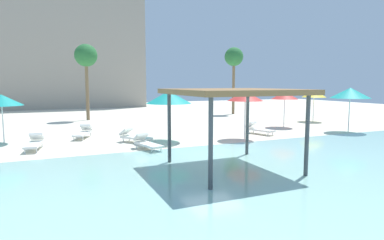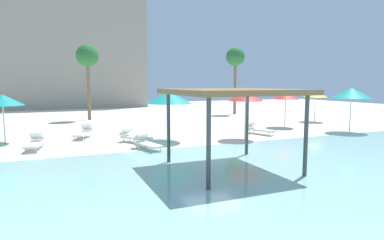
# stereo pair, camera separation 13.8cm
# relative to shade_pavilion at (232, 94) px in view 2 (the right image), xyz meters

# --- Properties ---
(ground_plane) EXTENTS (80.00, 80.00, 0.00)m
(ground_plane) POSITION_rel_shade_pavilion_xyz_m (0.68, 2.82, -2.76)
(ground_plane) COLOR beige
(lagoon_water) EXTENTS (44.00, 13.50, 0.04)m
(lagoon_water) POSITION_rel_shade_pavilion_xyz_m (0.68, -2.43, -2.74)
(lagoon_water) COLOR #99D1C6
(lagoon_water) RESTS_ON ground
(shade_pavilion) EXTENTS (4.29, 4.29, 2.94)m
(shade_pavilion) POSITION_rel_shade_pavilion_xyz_m (0.00, 0.00, 0.00)
(shade_pavilion) COLOR #42474C
(shade_pavilion) RESTS_ON ground
(beach_umbrella_yellow_1) EXTENTS (1.95, 1.95, 2.54)m
(beach_umbrella_yellow_1) POSITION_rel_shade_pavilion_xyz_m (13.92, 10.46, -0.48)
(beach_umbrella_yellow_1) COLOR silver
(beach_umbrella_yellow_1) RESTS_ON ground
(beach_umbrella_red_3) EXTENTS (1.92, 1.92, 2.55)m
(beach_umbrella_red_3) POSITION_rel_shade_pavilion_xyz_m (9.38, 8.61, -0.48)
(beach_umbrella_red_3) COLOR silver
(beach_umbrella_red_3) RESTS_ON ground
(beach_umbrella_teal_4) EXTENTS (2.45, 2.45, 2.73)m
(beach_umbrella_teal_4) POSITION_rel_shade_pavilion_xyz_m (-0.17, 6.50, -0.36)
(beach_umbrella_teal_4) COLOR silver
(beach_umbrella_teal_4) RESTS_ON ground
(beach_umbrella_teal_5) EXTENTS (2.45, 2.45, 2.87)m
(beach_umbrella_teal_5) POSITION_rel_shade_pavilion_xyz_m (11.59, 4.95, -0.22)
(beach_umbrella_teal_5) COLOR silver
(beach_umbrella_teal_5) RESTS_ON ground
(beach_umbrella_red_6) EXTENTS (2.00, 2.00, 2.72)m
(beach_umbrella_red_6) POSITION_rel_shade_pavilion_xyz_m (3.95, 5.35, -0.32)
(beach_umbrella_red_6) COLOR silver
(beach_umbrella_red_6) RESTS_ON ground
(beach_umbrella_teal_7) EXTENTS (2.11, 2.11, 2.57)m
(beach_umbrella_teal_7) POSITION_rel_shade_pavilion_xyz_m (-8.39, 9.29, -0.48)
(beach_umbrella_teal_7) COLOR silver
(beach_umbrella_teal_7) RESTS_ON ground
(lounge_chair_0) EXTENTS (1.57, 1.90, 0.74)m
(lounge_chair_0) POSITION_rel_shade_pavilion_xyz_m (-2.05, 6.79, -2.43)
(lounge_chair_0) COLOR white
(lounge_chair_0) RESTS_ON ground
(lounge_chair_1) EXTENTS (0.86, 1.96, 0.74)m
(lounge_chair_1) POSITION_rel_shade_pavilion_xyz_m (-6.83, 6.82, -2.43)
(lounge_chair_1) COLOR white
(lounge_chair_1) RESTS_ON ground
(lounge_chair_2) EXTENTS (1.17, 1.99, 0.74)m
(lounge_chair_2) POSITION_rel_shade_pavilion_xyz_m (5.76, 6.61, -2.43)
(lounge_chair_2) COLOR white
(lounge_chair_2) RESTS_ON ground
(lounge_chair_3) EXTENTS (1.05, 1.99, 0.74)m
(lounge_chair_3) POSITION_rel_shade_pavilion_xyz_m (-1.93, 4.68, -2.43)
(lounge_chair_3) COLOR white
(lounge_chair_3) RESTS_ON ground
(lounge_chair_4) EXTENTS (1.28, 1.98, 0.74)m
(lounge_chair_4) POSITION_rel_shade_pavilion_xyz_m (-4.40, 9.36, -2.43)
(lounge_chair_4) COLOR white
(lounge_chair_4) RESTS_ON ground
(palm_tree_0) EXTENTS (1.90, 1.90, 6.46)m
(palm_tree_0) POSITION_rel_shade_pavilion_xyz_m (-3.19, 18.98, 2.59)
(palm_tree_0) COLOR brown
(palm_tree_0) RESTS_ON ground
(palm_tree_1) EXTENTS (1.90, 1.90, 6.80)m
(palm_tree_1) POSITION_rel_shade_pavilion_xyz_m (11.21, 18.86, 2.91)
(palm_tree_1) COLOR brown
(palm_tree_1) RESTS_ON ground
(hotel_block_0) EXTENTS (21.79, 8.35, 14.60)m
(hotel_block_0) POSITION_rel_shade_pavilion_xyz_m (-5.28, 36.29, 4.54)
(hotel_block_0) COLOR #9E9384
(hotel_block_0) RESTS_ON ground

